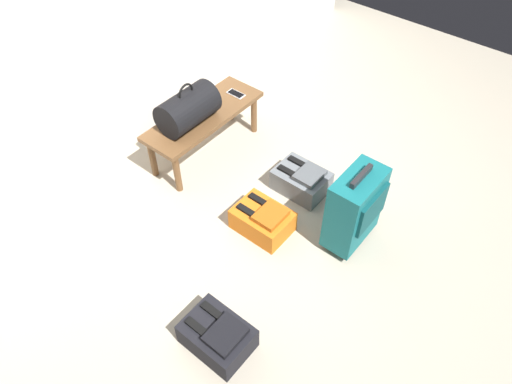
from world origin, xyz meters
name	(u,v)px	position (x,y,z in m)	size (l,w,h in m)	color
ground_plane	(288,237)	(0.00, 0.00, 0.00)	(6.60, 6.60, 0.00)	#B2A893
bench	(204,120)	(0.29, 1.03, 0.32)	(1.00, 0.36, 0.38)	brown
duffel_bag_black	(188,109)	(0.15, 1.03, 0.51)	(0.44, 0.26, 0.34)	black
cell_phone	(236,94)	(0.63, 1.00, 0.38)	(0.07, 0.14, 0.01)	silver
suitcase_upright_teal	(355,208)	(0.24, -0.33, 0.32)	(0.39, 0.24, 0.62)	#14666B
backpack_dark	(218,336)	(-0.87, -0.15, 0.09)	(0.28, 0.38, 0.21)	black
backpack_orange	(263,220)	(-0.05, 0.18, 0.09)	(0.28, 0.38, 0.21)	orange
backpack_grey	(302,180)	(0.42, 0.19, 0.09)	(0.28, 0.38, 0.21)	slate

